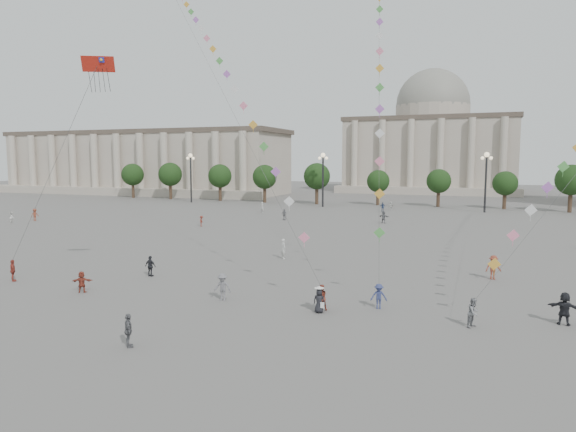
% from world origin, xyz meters
% --- Properties ---
extents(ground, '(360.00, 360.00, 0.00)m').
position_xyz_m(ground, '(0.00, 0.00, 0.00)').
color(ground, '#5A5755').
rests_on(ground, ground).
extents(hall_west, '(84.00, 26.22, 17.20)m').
position_xyz_m(hall_west, '(-75.00, 93.89, 8.43)').
color(hall_west, '#A89A8C').
rests_on(hall_west, ground).
extents(hall_central, '(48.30, 34.30, 35.50)m').
position_xyz_m(hall_central, '(0.00, 129.22, 14.23)').
color(hall_central, '#A89A8C').
rests_on(hall_central, ground).
extents(tree_row, '(137.12, 5.12, 8.00)m').
position_xyz_m(tree_row, '(0.00, 78.00, 5.39)').
color(tree_row, '#37291B').
rests_on(tree_row, ground).
extents(lamp_post_far_west, '(2.00, 0.90, 10.65)m').
position_xyz_m(lamp_post_far_west, '(-45.00, 70.00, 7.35)').
color(lamp_post_far_west, '#262628').
rests_on(lamp_post_far_west, ground).
extents(lamp_post_mid_west, '(2.00, 0.90, 10.65)m').
position_xyz_m(lamp_post_mid_west, '(-15.00, 70.00, 7.35)').
color(lamp_post_mid_west, '#262628').
rests_on(lamp_post_mid_west, ground).
extents(lamp_post_mid_east, '(2.00, 0.90, 10.65)m').
position_xyz_m(lamp_post_mid_east, '(15.00, 70.00, 7.35)').
color(lamp_post_mid_east, '#262628').
rests_on(lamp_post_mid_east, ground).
extents(person_crowd_0, '(1.11, 0.76, 1.74)m').
position_xyz_m(person_crowd_0, '(-2.11, 64.40, 0.87)').
color(person_crowd_0, navy).
rests_on(person_crowd_0, ground).
extents(person_crowd_1, '(1.00, 1.03, 1.68)m').
position_xyz_m(person_crowd_1, '(-50.40, 28.76, 0.84)').
color(person_crowd_1, silver).
rests_on(person_crowd_1, ground).
extents(person_crowd_2, '(0.96, 1.34, 1.88)m').
position_xyz_m(person_crowd_2, '(-49.66, 32.25, 0.94)').
color(person_crowd_2, brown).
rests_on(person_crowd_2, ground).
extents(person_crowd_3, '(1.85, 0.87, 1.91)m').
position_xyz_m(person_crowd_3, '(19.07, 5.05, 0.96)').
color(person_crowd_3, black).
rests_on(person_crowd_3, ground).
extents(person_crowd_4, '(1.35, 1.44, 1.62)m').
position_xyz_m(person_crowd_4, '(-1.24, 67.89, 0.81)').
color(person_crowd_4, silver).
rests_on(person_crowd_4, ground).
extents(person_crowd_6, '(1.25, 0.80, 1.84)m').
position_xyz_m(person_crowd_6, '(-1.59, 2.69, 0.92)').
color(person_crowd_6, slate).
rests_on(person_crowd_6, ground).
extents(person_crowd_8, '(1.42, 1.15, 1.91)m').
position_xyz_m(person_crowd_8, '(15.48, 15.60, 0.96)').
color(person_crowd_8, brown).
rests_on(person_crowd_8, ground).
extents(person_crowd_10, '(0.81, 0.82, 1.91)m').
position_xyz_m(person_crowd_10, '(-21.72, 55.57, 0.96)').
color(person_crowd_10, silver).
rests_on(person_crowd_10, ground).
extents(person_crowd_12, '(1.76, 1.06, 1.81)m').
position_xyz_m(person_crowd_12, '(1.00, 48.24, 0.91)').
color(person_crowd_12, slate).
rests_on(person_crowd_12, ground).
extents(person_crowd_13, '(0.80, 0.84, 1.93)m').
position_xyz_m(person_crowd_13, '(-3.02, 17.66, 0.96)').
color(person_crowd_13, silver).
rests_on(person_crowd_13, ground).
extents(person_crowd_16, '(1.09, 0.67, 1.73)m').
position_xyz_m(person_crowd_16, '(-14.19, 46.74, 0.86)').
color(person_crowd_16, slate).
rests_on(person_crowd_16, ground).
extents(person_crowd_17, '(0.84, 1.11, 1.52)m').
position_xyz_m(person_crowd_17, '(-22.28, 35.42, 0.76)').
color(person_crowd_17, maroon).
rests_on(person_crowd_17, ground).
extents(tourist_0, '(1.05, 0.93, 1.71)m').
position_xyz_m(tourist_0, '(-19.30, 1.73, 0.85)').
color(tourist_0, '#993529').
rests_on(tourist_0, ground).
extents(tourist_1, '(1.00, 0.46, 1.68)m').
position_xyz_m(tourist_1, '(-10.37, 6.93, 0.84)').
color(tourist_1, '#222327').
rests_on(tourist_1, ground).
extents(tourist_2, '(1.47, 1.05, 1.53)m').
position_xyz_m(tourist_2, '(-11.89, 0.98, 0.77)').
color(tourist_2, '#943828').
rests_on(tourist_2, ground).
extents(tourist_3, '(1.01, 1.02, 1.72)m').
position_xyz_m(tourist_3, '(-1.94, -6.65, 0.86)').
color(tourist_3, '#5A5B5E').
rests_on(tourist_3, ground).
extents(kite_flyer_0, '(1.01, 0.97, 1.64)m').
position_xyz_m(kite_flyer_0, '(5.26, 2.85, 0.82)').
color(kite_flyer_0, maroon).
rests_on(kite_flyer_0, ground).
extents(kite_flyer_1, '(1.13, 0.80, 1.59)m').
position_xyz_m(kite_flyer_1, '(8.56, 4.51, 0.80)').
color(kite_flyer_1, navy).
rests_on(kite_flyer_1, ground).
extents(kite_flyer_2, '(0.95, 1.02, 1.68)m').
position_xyz_m(kite_flyer_2, '(14.23, 2.79, 0.84)').
color(kite_flyer_2, slate).
rests_on(kite_flyer_2, ground).
extents(hat_person, '(0.74, 0.60, 1.69)m').
position_xyz_m(hat_person, '(5.30, 2.31, 0.82)').
color(hat_person, black).
rests_on(hat_person, ground).
extents(dragon_kite, '(5.33, 1.51, 16.70)m').
position_xyz_m(dragon_kite, '(-10.93, 2.34, 15.18)').
color(dragon_kite, '#AD1D12').
rests_on(dragon_kite, ground).
extents(kite_train_west, '(43.67, 46.04, 77.89)m').
position_xyz_m(kite_train_west, '(-17.90, 27.56, 24.99)').
color(kite_train_west, '#3F3F3F').
rests_on(kite_train_west, ground).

